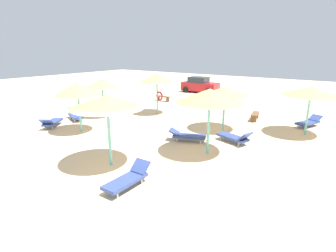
# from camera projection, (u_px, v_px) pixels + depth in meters

# --- Properties ---
(ground_plane) EXTENTS (80.00, 80.00, 0.00)m
(ground_plane) POSITION_uv_depth(u_px,v_px,m) (123.00, 173.00, 10.41)
(ground_plane) COLOR beige
(parasol_1) EXTENTS (2.20, 2.20, 2.68)m
(parasol_1) POSITION_uv_depth(u_px,v_px,m) (102.00, 83.00, 18.46)
(parasol_1) COLOR #6BC6BC
(parasol_1) RESTS_ON ground
(parasol_2) EXTENTS (2.92, 2.92, 2.93)m
(parasol_2) POSITION_uv_depth(u_px,v_px,m) (107.00, 102.00, 10.41)
(parasol_2) COLOR #6BC6BC
(parasol_2) RESTS_ON ground
(parasol_3) EXTENTS (2.95, 2.95, 3.00)m
(parasol_3) POSITION_uv_depth(u_px,v_px,m) (210.00, 96.00, 11.64)
(parasol_3) COLOR #6BC6BC
(parasol_3) RESTS_ON ground
(parasol_4) EXTENTS (2.80, 2.80, 2.57)m
(parasol_4) POSITION_uv_depth(u_px,v_px,m) (225.00, 91.00, 15.38)
(parasol_4) COLOR #6BC6BC
(parasol_4) RESTS_ON ground
(parasol_5) EXTENTS (2.98, 2.98, 2.71)m
(parasol_5) POSITION_uv_depth(u_px,v_px,m) (311.00, 91.00, 14.43)
(parasol_5) COLOR #6BC6BC
(parasol_5) RESTS_ON ground
(parasol_7) EXTENTS (2.53, 2.53, 2.84)m
(parasol_7) POSITION_uv_depth(u_px,v_px,m) (78.00, 89.00, 14.96)
(parasol_7) COLOR #6BC6BC
(parasol_7) RESTS_ON ground
(parasol_8) EXTENTS (2.48, 2.48, 3.01)m
(parasol_8) POSITION_uv_depth(u_px,v_px,m) (157.00, 78.00, 19.34)
(parasol_8) COLOR #6BC6BC
(parasol_8) RESTS_ON ground
(lounger_1) EXTENTS (1.96, 1.30, 0.78)m
(lounger_1) POSITION_uv_depth(u_px,v_px,m) (75.00, 115.00, 18.25)
(lounger_1) COLOR #33478C
(lounger_1) RESTS_ON ground
(lounger_2) EXTENTS (0.66, 1.89, 0.74)m
(lounger_2) POSITION_uv_depth(u_px,v_px,m) (128.00, 178.00, 9.28)
(lounger_2) COLOR #33478C
(lounger_2) RESTS_ON ground
(lounger_3) EXTENTS (2.01, 1.34, 0.63)m
(lounger_3) POSITION_uv_depth(u_px,v_px,m) (187.00, 135.00, 13.95)
(lounger_3) COLOR #33478C
(lounger_3) RESTS_ON ground
(lounger_4) EXTENTS (1.98, 1.18, 0.76)m
(lounger_4) POSITION_uv_depth(u_px,v_px,m) (235.00, 137.00, 13.65)
(lounger_4) COLOR #33478C
(lounger_4) RESTS_ON ground
(lounger_5) EXTENTS (1.33, 2.01, 0.66)m
(lounger_5) POSITION_uv_depth(u_px,v_px,m) (309.00, 122.00, 16.54)
(lounger_5) COLOR #33478C
(lounger_5) RESTS_ON ground
(lounger_7) EXTENTS (1.60, 1.92, 0.71)m
(lounger_7) POSITION_uv_depth(u_px,v_px,m) (52.00, 122.00, 16.47)
(lounger_7) COLOR #33478C
(lounger_7) RESTS_ON ground
(bench_0) EXTENTS (1.50, 0.41, 0.49)m
(bench_0) POSITION_uv_depth(u_px,v_px,m) (163.00, 98.00, 24.72)
(bench_0) COLOR brown
(bench_0) RESTS_ON ground
(bench_2) EXTENTS (0.68, 1.55, 0.49)m
(bench_2) POSITION_uv_depth(u_px,v_px,m) (255.00, 115.00, 18.08)
(bench_2) COLOR brown
(bench_2) RESTS_ON ground
(parked_car) EXTENTS (4.10, 2.19, 1.72)m
(parked_car) POSITION_uv_depth(u_px,v_px,m) (200.00, 85.00, 29.65)
(parked_car) COLOR #B21E23
(parked_car) RESTS_ON ground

